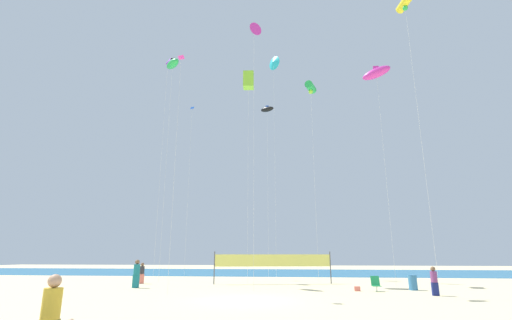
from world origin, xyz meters
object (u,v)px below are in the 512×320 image
at_px(kite_yellow_tube, 405,4).
at_px(kite_lime_box, 249,81).
at_px(kite_blue_diamond, 192,118).
at_px(kite_black_inflatable, 267,110).
at_px(beachgoer_plum_shirt, 434,280).
at_px(folding_beach_chair, 376,283).
at_px(kite_magenta_diamond, 180,72).
at_px(kite_green_tube, 311,88).
at_px(mother_figure, 51,313).
at_px(beachgoer_teal_shirt, 137,273).
at_px(kite_magenta_inflatable, 376,73).
at_px(kite_cyan_delta, 273,63).
at_px(kite_green_inflatable, 173,64).
at_px(beachgoer_charcoal_shirt, 142,272).
at_px(beach_handbag, 357,289).
at_px(kite_violet_delta, 168,64).
at_px(kite_magenta_delta, 254,31).
at_px(volleyball_net, 273,262).
at_px(trash_barrel, 413,283).

height_order(kite_yellow_tube, kite_lime_box, kite_yellow_tube).
distance_m(kite_blue_diamond, kite_black_inflatable, 8.28).
xyz_separation_m(beachgoer_plum_shirt, kite_yellow_tube, (-0.06, -0.81, 16.98)).
bearing_deg(folding_beach_chair, kite_lime_box, -171.66).
xyz_separation_m(kite_magenta_diamond, kite_green_tube, (8.89, 9.67, 3.05)).
distance_m(kite_magenta_diamond, kite_lime_box, 9.59).
bearing_deg(kite_green_tube, mother_figure, -107.35).
distance_m(folding_beach_chair, kite_magenta_diamond, 18.18).
bearing_deg(beachgoer_teal_shirt, kite_magenta_inflatable, -8.69).
xyz_separation_m(mother_figure, beachgoer_plum_shirt, (12.80, 13.77, -0.11)).
bearing_deg(kite_yellow_tube, kite_cyan_delta, 124.70).
bearing_deg(beachgoer_teal_shirt, mother_figure, -87.51).
xyz_separation_m(beachgoer_teal_shirt, kite_green_tube, (12.47, 5.88, 15.82)).
bearing_deg(kite_magenta_inflatable, kite_green_inflatable, 176.06).
bearing_deg(beachgoer_charcoal_shirt, beach_handbag, 71.97).
relative_size(beachgoer_charcoal_shirt, kite_yellow_tube, 0.09).
xyz_separation_m(beach_handbag, kite_green_inflatable, (-14.15, 3.93, 18.40)).
xyz_separation_m(mother_figure, kite_green_tube, (7.00, 22.41, 15.87)).
bearing_deg(folding_beach_chair, kite_violet_delta, -167.07).
bearing_deg(kite_blue_diamond, kite_violet_delta, -118.72).
xyz_separation_m(beachgoer_plum_shirt, beach_handbag, (-3.81, 2.19, -0.68)).
bearing_deg(beachgoer_plum_shirt, kite_violet_delta, -101.38).
height_order(kite_green_inflatable, kite_green_tube, kite_green_inflatable).
xyz_separation_m(kite_violet_delta, kite_magenta_delta, (10.12, -9.18, -3.10)).
relative_size(mother_figure, kite_violet_delta, 0.08).
bearing_deg(kite_green_tube, kite_violet_delta, 171.63).
bearing_deg(kite_violet_delta, kite_cyan_delta, 9.77).
distance_m(mother_figure, kite_magenta_delta, 23.28).
distance_m(beachgoer_charcoal_shirt, kite_magenta_diamond, 15.61).
xyz_separation_m(mother_figure, kite_cyan_delta, (3.42, 26.42, 20.86)).
xyz_separation_m(beach_handbag, kite_blue_diamond, (-14.64, 11.87, 16.41)).
bearing_deg(beachgoer_charcoal_shirt, kite_black_inflatable, 129.06).
height_order(kite_blue_diamond, kite_yellow_tube, kite_yellow_tube).
bearing_deg(mother_figure, kite_violet_delta, 90.12).
xyz_separation_m(folding_beach_chair, volleyball_net, (-6.60, 4.97, 1.18)).
bearing_deg(volleyball_net, kite_cyan_delta, 90.79).
height_order(kite_blue_diamond, kite_black_inflatable, kite_blue_diamond).
relative_size(beachgoer_teal_shirt, kite_magenta_inflatable, 0.11).
xyz_separation_m(kite_magenta_diamond, kite_yellow_tube, (14.63, 0.22, 4.05)).
bearing_deg(beachgoer_teal_shirt, beachgoer_charcoal_shirt, 92.17).
height_order(beach_handbag, kite_magenta_inflatable, kite_magenta_inflatable).
height_order(folding_beach_chair, volleyball_net, volleyball_net).
height_order(kite_green_tube, kite_lime_box, kite_lime_box).
xyz_separation_m(folding_beach_chair, kite_yellow_tube, (2.64, -2.98, 17.33)).
xyz_separation_m(volleyball_net, kite_magenta_delta, (-0.84, -5.56, 16.57)).
bearing_deg(kite_magenta_inflatable, kite_violet_delta, 163.30).
distance_m(beachgoer_charcoal_shirt, kite_magenta_inflatable, 24.04).
xyz_separation_m(kite_blue_diamond, kite_green_tube, (12.66, -5.41, 0.25)).
bearing_deg(kite_magenta_inflatable, beachgoer_charcoal_shirt, 175.67).
xyz_separation_m(trash_barrel, volleyball_net, (-9.07, 3.97, 1.19)).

